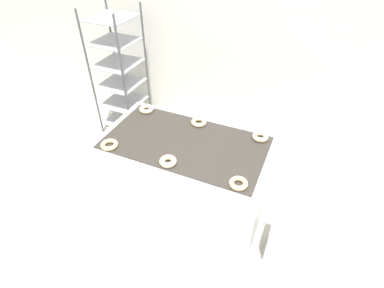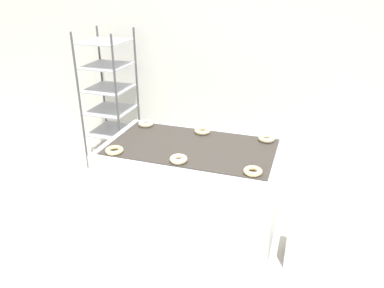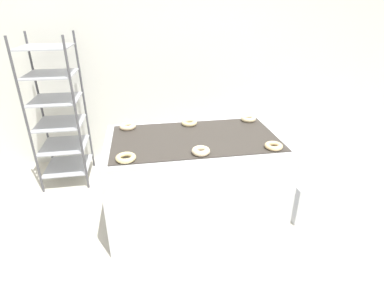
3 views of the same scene
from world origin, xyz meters
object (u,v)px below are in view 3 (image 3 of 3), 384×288
at_px(glaze_bin, 306,199).
at_px(donut_far_center, 190,123).
at_px(baking_rack_cart, 58,112).
at_px(donut_near_center, 201,151).
at_px(donut_far_right, 248,119).
at_px(donut_far_left, 128,126).
at_px(donut_near_left, 126,158).
at_px(donut_near_right, 274,146).
at_px(fryer_machine, 195,179).

height_order(glaze_bin, donut_far_center, donut_far_center).
distance_m(baking_rack_cart, glaze_bin, 2.72).
relative_size(glaze_bin, donut_far_center, 2.54).
height_order(baking_rack_cart, donut_near_center, baking_rack_cart).
bearing_deg(donut_far_center, baking_rack_cart, 155.13).
bearing_deg(donut_far_right, donut_far_left, -179.57).
relative_size(glaze_bin, donut_near_left, 2.50).
xyz_separation_m(glaze_bin, donut_near_right, (-0.47, -0.14, 0.66)).
bearing_deg(donut_far_left, fryer_machine, -28.10).
xyz_separation_m(baking_rack_cart, donut_far_center, (1.35, -0.62, 0.02)).
relative_size(fryer_machine, donut_far_right, 10.57).
relative_size(glaze_bin, donut_near_right, 2.65).
bearing_deg(donut_near_right, donut_far_center, 132.89).
bearing_deg(donut_far_right, donut_near_left, -151.40).
relative_size(donut_near_right, donut_far_center, 0.96).
distance_m(baking_rack_cart, donut_near_right, 2.30).
xyz_separation_m(fryer_machine, donut_far_right, (0.60, 0.32, 0.44)).
distance_m(donut_near_right, donut_far_left, 1.33).
bearing_deg(donut_far_right, baking_rack_cart, 162.38).
bearing_deg(donut_near_right, donut_near_center, 179.71).
height_order(fryer_machine, donut_far_left, donut_far_left).
xyz_separation_m(donut_near_right, donut_far_right, (0.01, 0.64, 0.00)).
height_order(fryer_machine, donut_far_right, donut_far_right).
distance_m(fryer_machine, donut_near_center, 0.54).
relative_size(baking_rack_cart, glaze_bin, 4.31).
relative_size(fryer_machine, baking_rack_cart, 0.94).
xyz_separation_m(donut_far_left, donut_far_right, (1.18, 0.01, -0.00)).
relative_size(donut_far_left, donut_far_center, 1.00).
xyz_separation_m(baking_rack_cart, donut_near_left, (0.76, -1.26, 0.02)).
height_order(donut_near_center, donut_far_right, donut_near_center).
bearing_deg(donut_near_right, donut_near_left, -179.63).
height_order(donut_near_left, donut_far_left, donut_far_left).
bearing_deg(fryer_machine, donut_far_right, 28.07).
xyz_separation_m(fryer_machine, donut_near_right, (0.59, -0.32, 0.44)).
bearing_deg(donut_near_right, donut_far_right, 89.01).
height_order(baking_rack_cart, donut_near_left, baking_rack_cart).
xyz_separation_m(baking_rack_cart, donut_near_center, (1.33, -1.25, 0.02)).
bearing_deg(donut_far_left, baking_rack_cart, 140.59).
height_order(donut_far_left, donut_far_center, donut_far_left).
bearing_deg(baking_rack_cart, donut_near_left, -58.82).
height_order(glaze_bin, donut_near_right, donut_near_right).
bearing_deg(glaze_bin, donut_far_left, 163.37).
bearing_deg(donut_far_left, donut_far_center, 0.09).
bearing_deg(donut_near_center, donut_near_right, -0.29).
height_order(glaze_bin, donut_near_center, donut_near_center).
distance_m(donut_near_left, donut_near_center, 0.57).
relative_size(baking_rack_cart, donut_near_left, 10.77).
height_order(glaze_bin, donut_far_left, donut_far_left).
relative_size(donut_near_center, donut_far_right, 0.99).
relative_size(donut_far_left, donut_far_right, 1.03).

